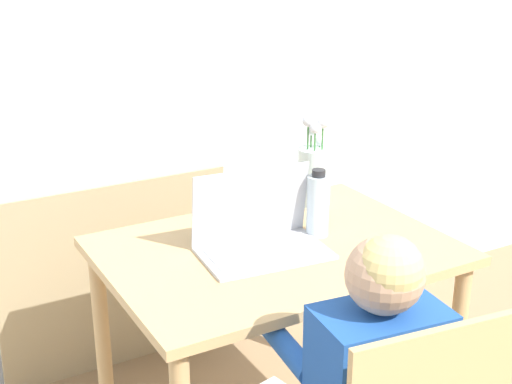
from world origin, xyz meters
TOP-DOWN VIEW (x-y plane):
  - wall_back at (0.00, 2.23)m, footprint 6.40×0.05m
  - dining_table at (-0.10, 1.41)m, footprint 1.02×0.74m
  - person_seated at (-0.21, 0.83)m, footprint 0.34×0.45m
  - laptop at (-0.16, 1.42)m, footprint 0.39×0.27m
  - flower_vase at (0.20, 1.66)m, footprint 0.11×0.11m
  - water_bottle at (0.05, 1.42)m, footprint 0.07×0.07m
  - cardboard_panel at (-0.39, 2.11)m, footprint 0.87×0.13m

SIDE VIEW (x-z plane):
  - cardboard_panel at x=-0.39m, z-range 0.00..0.80m
  - dining_table at x=-0.10m, z-range 0.27..1.02m
  - person_seated at x=-0.21m, z-range 0.13..1.18m
  - laptop at x=-0.16m, z-range 0.68..0.92m
  - water_bottle at x=0.05m, z-range 0.74..0.96m
  - flower_vase at x=0.20m, z-range 0.71..1.03m
  - wall_back at x=0.00m, z-range 0.00..2.50m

